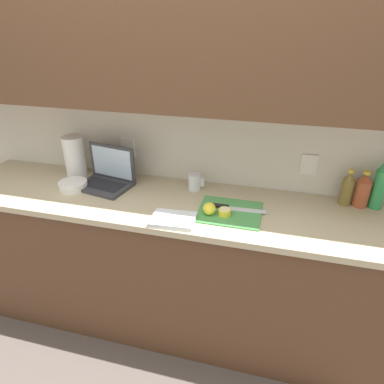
# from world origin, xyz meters

# --- Properties ---
(ground_plane) EXTENTS (12.00, 12.00, 0.00)m
(ground_plane) POSITION_xyz_m (0.00, 0.00, 0.00)
(ground_plane) COLOR #564C47
(ground_plane) RESTS_ON ground
(wall_back) EXTENTS (5.20, 0.38, 2.60)m
(wall_back) POSITION_xyz_m (0.00, 0.22, 1.56)
(wall_back) COLOR silver
(wall_back) RESTS_ON ground_plane
(counter_unit) EXTENTS (2.60, 0.59, 0.93)m
(counter_unit) POSITION_xyz_m (-0.02, 0.00, 0.47)
(counter_unit) COLOR brown
(counter_unit) RESTS_ON ground_plane
(laptop) EXTENTS (0.35, 0.28, 0.24)m
(laptop) POSITION_xyz_m (-0.41, 0.10, 0.99)
(laptop) COLOR #333338
(laptop) RESTS_ON counter_unit
(cutting_board) EXTENTS (0.33, 0.29, 0.01)m
(cutting_board) POSITION_xyz_m (0.36, -0.04, 0.93)
(cutting_board) COLOR #4C9E51
(cutting_board) RESTS_ON counter_unit
(knife) EXTENTS (0.31, 0.04, 0.02)m
(knife) POSITION_xyz_m (0.34, -0.01, 0.95)
(knife) COLOR silver
(knife) RESTS_ON cutting_board
(lemon_half_cut) EXTENTS (0.06, 0.06, 0.03)m
(lemon_half_cut) POSITION_xyz_m (0.34, -0.08, 0.95)
(lemon_half_cut) COLOR yellow
(lemon_half_cut) RESTS_ON cutting_board
(lemon_whole_beside) EXTENTS (0.07, 0.07, 0.07)m
(lemon_whole_beside) POSITION_xyz_m (0.26, -0.10, 0.97)
(lemon_whole_beside) COLOR yellow
(lemon_whole_beside) RESTS_ON cutting_board
(bottle_green_soda) EXTENTS (0.06, 0.06, 0.21)m
(bottle_green_soda) POSITION_xyz_m (0.96, 0.21, 1.02)
(bottle_green_soda) COLOR olive
(bottle_green_soda) RESTS_ON counter_unit
(bottle_oil_tall) EXTENTS (0.08, 0.08, 0.21)m
(bottle_oil_tall) POSITION_xyz_m (1.04, 0.21, 1.02)
(bottle_oil_tall) COLOR #A34C2D
(bottle_oil_tall) RESTS_ON counter_unit
(bottle_water_clear) EXTENTS (0.07, 0.07, 0.30)m
(bottle_water_clear) POSITION_xyz_m (1.11, 0.21, 1.07)
(bottle_water_clear) COLOR #2D934C
(bottle_water_clear) RESTS_ON counter_unit
(measuring_cup) EXTENTS (0.10, 0.08, 0.10)m
(measuring_cup) POSITION_xyz_m (0.12, 0.18, 0.98)
(measuring_cup) COLOR silver
(measuring_cup) RESTS_ON counter_unit
(bowl_white) EXTENTS (0.17, 0.17, 0.05)m
(bowl_white) POSITION_xyz_m (-0.59, 0.00, 0.95)
(bowl_white) COLOR white
(bowl_white) RESTS_ON counter_unit
(paper_towel_roll) EXTENTS (0.13, 0.13, 0.26)m
(paper_towel_roll) POSITION_xyz_m (-0.67, 0.18, 1.06)
(paper_towel_roll) COLOR white
(paper_towel_roll) RESTS_ON counter_unit
(dish_towel) EXTENTS (0.23, 0.17, 0.02)m
(dish_towel) POSITION_xyz_m (0.10, -0.20, 0.94)
(dish_towel) COLOR white
(dish_towel) RESTS_ON counter_unit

